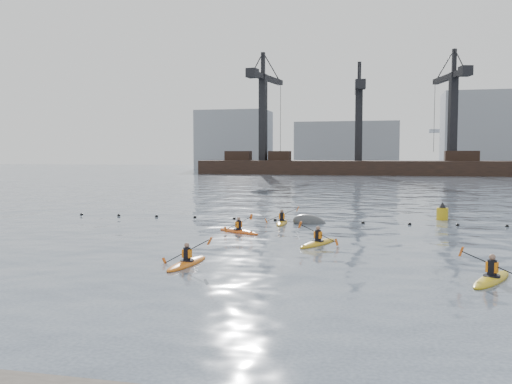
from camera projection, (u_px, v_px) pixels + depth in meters
ground at (194, 318)px, 15.37m from camera, size 400.00×400.00×0.00m
float_line at (297, 221)px, 37.38m from camera, size 33.24×0.73×0.24m
barge_pier at (357, 166)px, 122.18m from camera, size 72.00×19.30×29.50m
skyline at (372, 138)px, 160.24m from camera, size 141.00×28.00×22.00m
kayaker_0 at (187, 262)px, 22.68m from camera, size 2.33×3.37×1.36m
kayaker_1 at (492, 278)px, 19.79m from camera, size 2.23×3.47×1.28m
kayaker_2 at (239, 231)px, 32.03m from camera, size 3.09×2.27×1.14m
kayaker_3 at (318, 242)px, 27.79m from camera, size 2.19×3.36×1.24m
kayaker_5 at (282, 222)px, 36.19m from camera, size 2.31×3.36×1.29m
mooring_buoy at (310, 223)px, 36.24m from camera, size 2.78×1.97×1.62m
nav_buoy at (442, 214)px, 38.13m from camera, size 0.79×0.79×1.44m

